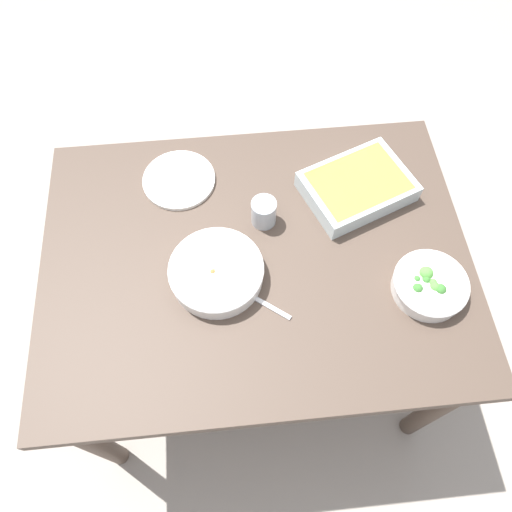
{
  "coord_description": "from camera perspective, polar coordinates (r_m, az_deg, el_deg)",
  "views": [
    {
      "loc": [
        0.06,
        0.65,
        1.95
      ],
      "look_at": [
        0.0,
        0.0,
        0.74
      ],
      "focal_mm": 34.54,
      "sensor_mm": 36.0,
      "label": 1
    }
  ],
  "objects": [
    {
      "name": "ground_plane",
      "position": [
        2.06,
        0.0,
        -9.83
      ],
      "size": [
        6.0,
        6.0,
        0.0
      ],
      "primitive_type": "plane",
      "color": "#9E9389"
    },
    {
      "name": "broccoli_bowl",
      "position": [
        1.38,
        19.46,
        -3.2
      ],
      "size": [
        0.2,
        0.2,
        0.07
      ],
      "color": "white",
      "rests_on": "dining_table"
    },
    {
      "name": "baking_dish",
      "position": [
        1.49,
        11.65,
        7.96
      ],
      "size": [
        0.36,
        0.31,
        0.06
      ],
      "color": "silver",
      "rests_on": "dining_table"
    },
    {
      "name": "dining_table",
      "position": [
        1.46,
        0.0,
        -1.68
      ],
      "size": [
        1.2,
        0.9,
        0.74
      ],
      "color": "#4C3D33",
      "rests_on": "ground_plane"
    },
    {
      "name": "side_plate",
      "position": [
        1.53,
        -8.91,
        8.71
      ],
      "size": [
        0.22,
        0.22,
        0.01
      ],
      "primitive_type": "cylinder",
      "color": "white",
      "rests_on": "dining_table"
    },
    {
      "name": "spoon_by_stew",
      "position": [
        1.32,
        -0.26,
        -4.8
      ],
      "size": [
        0.15,
        0.12,
        0.01
      ],
      "color": "silver",
      "rests_on": "dining_table"
    },
    {
      "name": "drink_cup",
      "position": [
        1.4,
        0.9,
        5.0
      ],
      "size": [
        0.07,
        0.07,
        0.08
      ],
      "color": "#B2BCC6",
      "rests_on": "dining_table"
    },
    {
      "name": "stew_bowl",
      "position": [
        1.32,
        -4.6,
        -1.86
      ],
      "size": [
        0.26,
        0.26,
        0.06
      ],
      "color": "white",
      "rests_on": "dining_table"
    }
  ]
}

